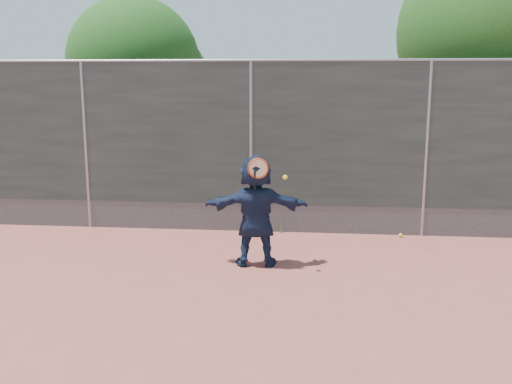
# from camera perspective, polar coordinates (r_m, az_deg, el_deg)

# --- Properties ---
(ground) EXTENTS (80.00, 80.00, 0.00)m
(ground) POSITION_cam_1_polar(r_m,az_deg,el_deg) (7.00, -3.66, -11.40)
(ground) COLOR #9E4C42
(ground) RESTS_ON ground
(player) EXTENTS (1.55, 0.60, 1.64)m
(player) POSITION_cam_1_polar(r_m,az_deg,el_deg) (8.26, 0.00, -1.86)
(player) COLOR #16233E
(player) RESTS_ON ground
(ball_ground) EXTENTS (0.07, 0.07, 0.07)m
(ball_ground) POSITION_cam_1_polar(r_m,az_deg,el_deg) (10.20, 14.26, -4.21)
(ball_ground) COLOR yellow
(ball_ground) RESTS_ON ground
(fence) EXTENTS (20.00, 0.06, 3.03)m
(fence) POSITION_cam_1_polar(r_m,az_deg,el_deg) (9.99, -0.50, 4.88)
(fence) COLOR #38423D
(fence) RESTS_ON ground
(swing_action) EXTENTS (0.56, 0.18, 0.51)m
(swing_action) POSITION_cam_1_polar(r_m,az_deg,el_deg) (7.93, 0.46, 2.17)
(swing_action) COLOR #C94312
(swing_action) RESTS_ON ground
(tree_right) EXTENTS (3.78, 3.60, 5.39)m
(tree_right) POSITION_cam_1_polar(r_m,az_deg,el_deg) (12.67, 22.98, 14.01)
(tree_right) COLOR #382314
(tree_right) RESTS_ON ground
(tree_left) EXTENTS (3.15, 3.00, 4.53)m
(tree_left) POSITION_cam_1_polar(r_m,az_deg,el_deg) (13.51, -11.41, 12.10)
(tree_left) COLOR #382314
(tree_left) RESTS_ON ground
(weed_clump) EXTENTS (0.68, 0.07, 0.30)m
(weed_clump) POSITION_cam_1_polar(r_m,az_deg,el_deg) (10.12, 1.10, -3.39)
(weed_clump) COLOR #387226
(weed_clump) RESTS_ON ground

